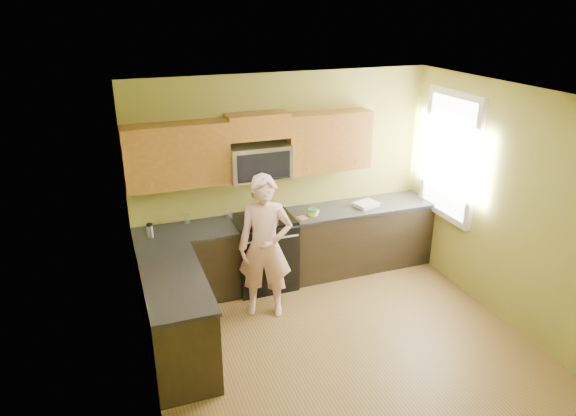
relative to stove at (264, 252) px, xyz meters
name	(u,v)px	position (x,y,z in m)	size (l,w,h in m)	color
floor	(347,351)	(0.40, -1.68, -0.47)	(4.00, 4.00, 0.00)	brown
ceiling	(360,99)	(0.40, -1.68, 2.23)	(4.00, 4.00, 0.00)	white
wall_back	(284,177)	(0.40, 0.32, 0.88)	(4.00, 4.00, 0.00)	olive
wall_front	(493,362)	(0.40, -3.67, 0.88)	(4.00, 4.00, 0.00)	olive
wall_left	(143,272)	(-1.60, -1.68, 0.88)	(4.00, 4.00, 0.00)	olive
wall_right	(516,211)	(2.40, -1.68, 0.88)	(4.00, 4.00, 0.00)	olive
cabinet_back_run	(292,248)	(0.40, 0.02, -0.03)	(4.00, 0.60, 0.88)	black
cabinet_left_run	(176,318)	(-1.30, -1.08, -0.03)	(0.60, 1.60, 0.88)	black
countertop_back	(292,217)	(0.40, 0.01, 0.43)	(4.00, 0.62, 0.04)	black
countertop_left	(173,279)	(-1.29, -1.08, 0.43)	(0.62, 1.60, 0.04)	black
stove	(264,252)	(0.00, 0.00, 0.00)	(0.76, 0.65, 0.95)	black
microwave	(259,178)	(0.00, 0.12, 0.97)	(0.76, 0.40, 0.42)	silver
upper_cab_left	(179,186)	(-0.99, 0.16, 0.97)	(1.22, 0.33, 0.75)	#8F5D21
upper_cab_right	(327,169)	(0.94, 0.16, 0.97)	(1.12, 0.33, 0.75)	#8F5D21
upper_cab_over_mw	(257,126)	(0.00, 0.16, 1.62)	(0.76, 0.33, 0.30)	#8F5D21
window	(450,156)	(2.38, -0.48, 1.17)	(0.06, 1.06, 1.66)	white
woman	(265,247)	(-0.18, -0.64, 0.39)	(0.63, 0.42, 1.73)	#F7867B
frying_pan	(268,225)	(0.00, -0.22, 0.47)	(0.26, 0.45, 0.06)	black
butter_tub	(313,215)	(0.67, -0.05, 0.45)	(0.14, 0.14, 0.10)	#F4FF43
toast_slice	(302,218)	(0.49, -0.12, 0.45)	(0.11, 0.11, 0.01)	#B27F47
napkin_a	(278,217)	(0.18, -0.05, 0.48)	(0.11, 0.12, 0.06)	silver
napkin_b	(315,211)	(0.71, -0.01, 0.48)	(0.12, 0.13, 0.07)	silver
dish_towel	(366,204)	(1.46, -0.02, 0.47)	(0.30, 0.24, 0.05)	white
travel_mug	(151,237)	(-1.40, -0.03, 0.45)	(0.08, 0.08, 0.17)	silver
glass_b	(187,219)	(-0.92, 0.24, 0.51)	(0.07, 0.07, 0.12)	silver
glass_c	(229,215)	(-0.40, 0.16, 0.51)	(0.07, 0.07, 0.12)	silver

